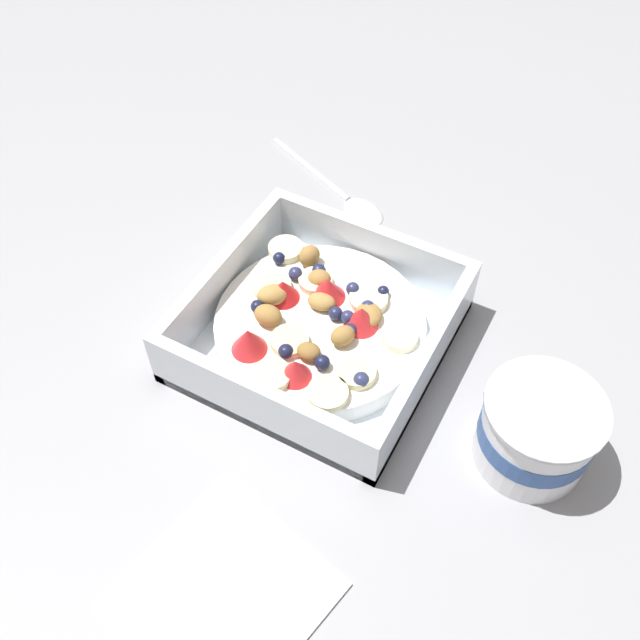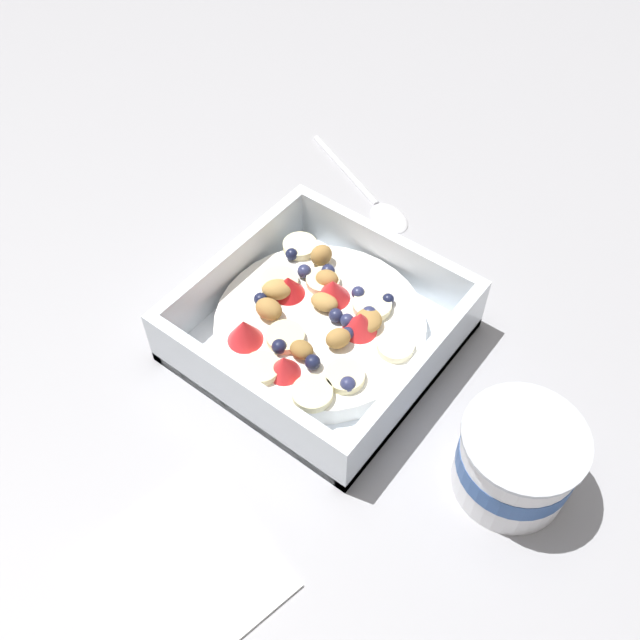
% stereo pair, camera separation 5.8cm
% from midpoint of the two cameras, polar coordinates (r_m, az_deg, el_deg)
% --- Properties ---
extents(ground_plane, '(2.40, 2.40, 0.00)m').
position_cam_midpoint_polar(ground_plane, '(0.62, -1.03, -1.01)').
color(ground_plane, '#9E9EA3').
extents(fruit_bowl, '(0.20, 0.20, 0.06)m').
position_cam_midpoint_polar(fruit_bowl, '(0.59, -2.91, -0.76)').
color(fruit_bowl, white).
rests_on(fruit_bowl, ground).
extents(spoon, '(0.09, 0.17, 0.01)m').
position_cam_midpoint_polar(spoon, '(0.73, -0.17, 9.82)').
color(spoon, silver).
rests_on(spoon, ground).
extents(yogurt_cup, '(0.09, 0.09, 0.07)m').
position_cam_midpoint_polar(yogurt_cup, '(0.54, 13.97, -8.81)').
color(yogurt_cup, white).
rests_on(yogurt_cup, ground).
extents(folded_napkin, '(0.14, 0.14, 0.01)m').
position_cam_midpoint_polar(folded_napkin, '(0.51, -11.07, -20.94)').
color(folded_napkin, white).
rests_on(folded_napkin, ground).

